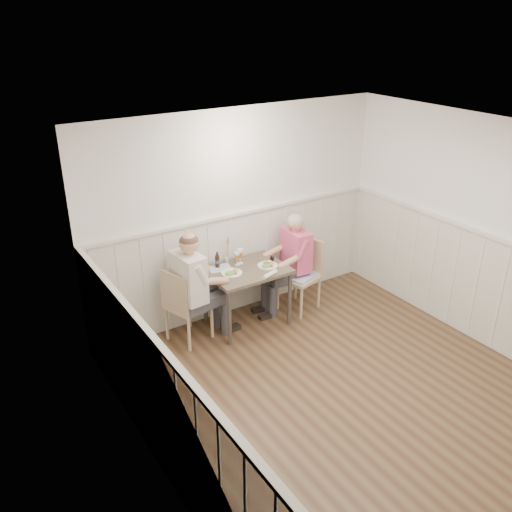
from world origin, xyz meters
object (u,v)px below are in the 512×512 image
(man_in_pink, at_px, (293,269))
(diner_cream, at_px, (193,297))
(dining_table, at_px, (247,276))
(chair_left, at_px, (184,303))
(grass_vase, at_px, (227,251))
(chair_right, at_px, (302,272))
(beer_bottle, at_px, (217,261))

(man_in_pink, bearing_deg, diner_cream, -178.38)
(diner_cream, bearing_deg, dining_table, 0.84)
(chair_left, height_order, grass_vase, grass_vase)
(chair_right, xyz_separation_m, chair_left, (-1.63, 0.09, -0.01))
(diner_cream, bearing_deg, chair_left, 140.54)
(grass_vase, bearing_deg, chair_right, -19.24)
(chair_left, distance_m, grass_vase, 0.84)
(man_in_pink, xyz_separation_m, grass_vase, (-0.83, 0.26, 0.35))
(chair_right, distance_m, beer_bottle, 1.16)
(diner_cream, distance_m, grass_vase, 0.76)
(dining_table, height_order, diner_cream, diner_cream)
(grass_vase, bearing_deg, chair_left, -161.77)
(chair_left, bearing_deg, diner_cream, -39.46)
(chair_left, xyz_separation_m, grass_vase, (0.71, 0.23, 0.40))
(dining_table, xyz_separation_m, chair_right, (0.81, -0.03, -0.14))
(diner_cream, bearing_deg, beer_bottle, 27.95)
(chair_left, relative_size, beer_bottle, 4.60)
(beer_bottle, bearing_deg, chair_right, -13.97)
(chair_right, distance_m, grass_vase, 1.05)
(man_in_pink, height_order, beer_bottle, man_in_pink)
(beer_bottle, height_order, grass_vase, grass_vase)
(dining_table, xyz_separation_m, man_in_pink, (0.71, 0.03, -0.10))
(dining_table, distance_m, man_in_pink, 0.72)
(chair_right, xyz_separation_m, beer_bottle, (-1.08, 0.27, 0.33))
(diner_cream, bearing_deg, chair_right, -0.87)
(dining_table, height_order, man_in_pink, man_in_pink)
(dining_table, bearing_deg, man_in_pink, 2.42)
(grass_vase, bearing_deg, diner_cream, -154.48)
(dining_table, bearing_deg, grass_vase, 111.67)
(diner_cream, relative_size, grass_vase, 4.00)
(dining_table, bearing_deg, beer_bottle, 139.52)
(man_in_pink, xyz_separation_m, beer_bottle, (-0.99, 0.21, 0.29))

